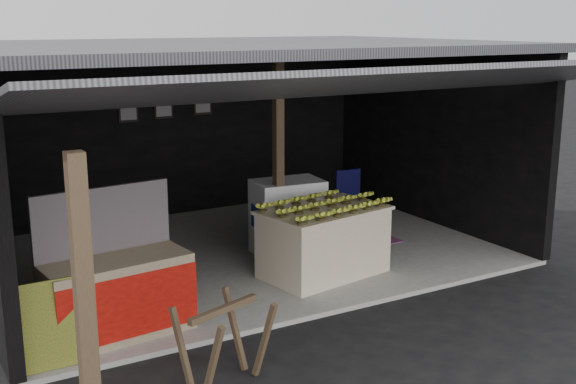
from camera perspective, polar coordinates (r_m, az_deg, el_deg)
ground at (r=8.46m, az=3.85°, el=-9.62°), size 80.00×80.00×0.00m
concrete_slab at (r=10.48m, az=-3.79°, el=-4.83°), size 7.00×5.00×0.06m
shophouse at (r=10.31m, az=-4.74°, el=6.65°), size 7.40×7.29×3.02m
banana_table at (r=9.39m, az=2.83°, el=-3.94°), size 1.75×1.24×0.89m
banana_pile at (r=9.25m, az=2.86°, el=-0.80°), size 1.62×1.13×0.18m
white_crate at (r=10.22m, az=-0.02°, el=-1.98°), size 1.02×0.74×1.06m
neighbor_stall at (r=7.83m, az=-13.36°, el=-7.74°), size 1.56×0.83×1.55m
green_signboard at (r=7.30m, az=-18.68°, el=-10.02°), size 0.57×0.16×0.86m
sawhorse at (r=6.72m, az=-5.07°, el=-11.28°), size 0.89×0.89×0.80m
water_barrel at (r=10.17m, az=6.15°, el=-3.92°), size 0.31×0.31×0.45m
plastic_chair at (r=11.50m, az=5.01°, el=-0.20°), size 0.47×0.47×0.93m
magenta_rug at (r=10.96m, az=4.47°, el=-3.83°), size 1.52×1.02×0.01m
picture_frames at (r=12.17m, az=-9.67°, el=6.74°), size 1.62×0.04×0.46m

